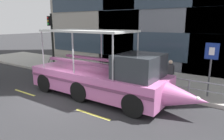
# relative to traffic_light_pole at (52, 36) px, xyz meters

# --- Properties ---
(ground_plane) EXTENTS (120.00, 120.00, 0.00)m
(ground_plane) POSITION_rel_traffic_light_pole_xyz_m (5.41, -3.94, -2.72)
(ground_plane) COLOR #2B2B2D
(sidewalk) EXTENTS (32.00, 4.80, 0.18)m
(sidewalk) POSITION_rel_traffic_light_pole_xyz_m (5.41, 1.66, -2.63)
(sidewalk) COLOR #A8A59E
(sidewalk) RESTS_ON ground_plane
(curb_edge) EXTENTS (32.00, 0.18, 0.18)m
(curb_edge) POSITION_rel_traffic_light_pole_xyz_m (5.41, -0.83, -2.63)
(curb_edge) COLOR #B2ADA3
(curb_edge) RESTS_ON ground_plane
(lane_centreline) EXTENTS (25.80, 0.12, 0.01)m
(lane_centreline) POSITION_rel_traffic_light_pole_xyz_m (5.41, -4.52, -2.72)
(lane_centreline) COLOR #DBD64C
(lane_centreline) RESTS_ON ground_plane
(curb_guardrail) EXTENTS (11.96, 0.09, 0.83)m
(curb_guardrail) POSITION_rel_traffic_light_pole_xyz_m (6.35, -0.49, -1.99)
(curb_guardrail) COLOR #9EA0A8
(curb_guardrail) RESTS_ON sidewalk
(traffic_light_pole) EXTENTS (0.24, 0.46, 4.20)m
(traffic_light_pole) POSITION_rel_traffic_light_pole_xyz_m (0.00, 0.00, 0.00)
(traffic_light_pole) COLOR black
(traffic_light_pole) RESTS_ON sidewalk
(parking_sign) EXTENTS (0.60, 0.12, 2.61)m
(parking_sign) POSITION_rel_traffic_light_pole_xyz_m (11.37, -0.06, -0.77)
(parking_sign) COLOR #4C4F54
(parking_sign) RESTS_ON sidewalk
(leaned_bicycle) EXTENTS (1.74, 0.46, 0.96)m
(leaned_bicycle) POSITION_rel_traffic_light_pole_xyz_m (0.32, -0.03, -2.17)
(leaned_bicycle) COLOR black
(leaned_bicycle) RESTS_ON sidewalk
(duck_tour_boat) EXTENTS (9.10, 2.56, 3.35)m
(duck_tour_boat) POSITION_rel_traffic_light_pole_xyz_m (7.07, -2.62, -1.68)
(duck_tour_boat) COLOR pink
(duck_tour_boat) RESTS_ON ground_plane
(pedestrian_near_bow) EXTENTS (0.40, 0.29, 1.56)m
(pedestrian_near_bow) POSITION_rel_traffic_light_pole_xyz_m (9.37, 0.21, -1.60)
(pedestrian_near_bow) COLOR black
(pedestrian_near_bow) RESTS_ON sidewalk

